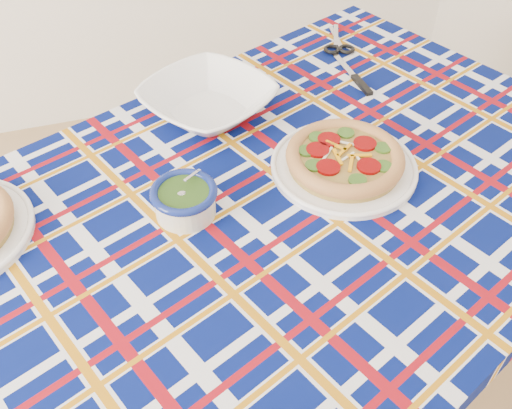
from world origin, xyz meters
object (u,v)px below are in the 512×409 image
object	(u,v)px
main_focaccia_plate	(345,158)
pesto_bowl	(184,198)
serving_bowl	(208,101)
dining_table	(270,230)

from	to	relation	value
main_focaccia_plate	pesto_bowl	world-z (taller)	pesto_bowl
pesto_bowl	serving_bowl	xyz separation A→B (m)	(0.13, 0.33, -0.00)
main_focaccia_plate	dining_table	bearing A→B (deg)	-162.84
serving_bowl	main_focaccia_plate	bearing A→B (deg)	-51.64
pesto_bowl	serving_bowl	bearing A→B (deg)	68.66
main_focaccia_plate	serving_bowl	distance (m)	0.38
pesto_bowl	dining_table	bearing A→B (deg)	-8.98
main_focaccia_plate	serving_bowl	bearing A→B (deg)	128.36
serving_bowl	dining_table	bearing A→B (deg)	-82.64
dining_table	serving_bowl	xyz separation A→B (m)	(-0.05, 0.35, 0.12)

